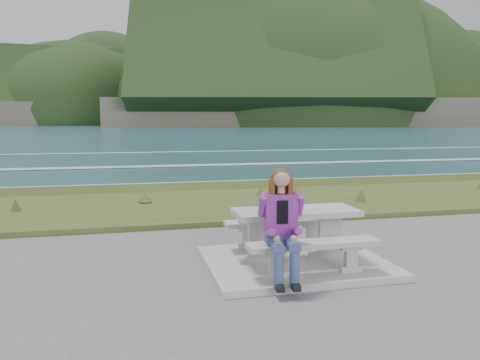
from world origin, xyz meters
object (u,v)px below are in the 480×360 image
Objects in this scene: picnic_table at (296,221)px; bench_landward at (314,249)px; bench_seaward at (280,226)px; seated_woman at (283,240)px.

bench_landward is (0.00, -0.70, -0.23)m from picnic_table.
picnic_table is at bearing -90.00° from bench_seaward.
picnic_table is 1.26× the size of seated_woman.
seated_woman is at bearing -107.35° from bench_seaward.
bench_seaward is at bearing 80.08° from seated_woman.
bench_seaward is 1.26× the size of seated_woman.
bench_seaward is (0.00, 0.70, -0.23)m from picnic_table.
bench_landward and bench_seaward have the same top height.
bench_seaward is (0.00, 1.40, 0.00)m from bench_landward.
seated_woman reaches higher than bench_seaward.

